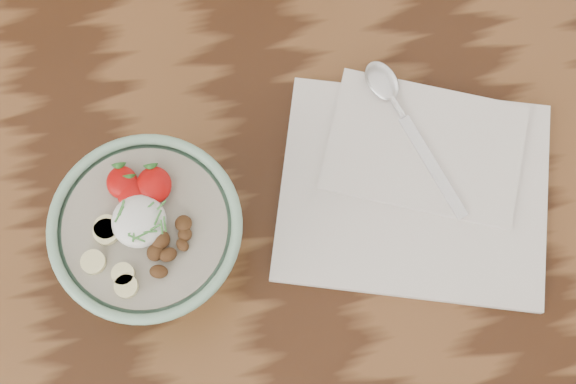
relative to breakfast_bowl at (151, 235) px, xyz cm
name	(u,v)px	position (x,y,z in cm)	size (l,w,h in cm)	color
table	(99,221)	(-7.57, 6.77, -15.34)	(160.00, 90.00, 75.00)	#371C0D
breakfast_bowl	(151,235)	(0.00, 0.00, 0.00)	(17.78, 17.78, 11.90)	#86B497
napkin	(416,182)	(27.07, 1.83, -5.33)	(32.73, 29.33, 1.68)	white
spoon	(394,102)	(26.59, 10.44, -3.94)	(7.63, 18.99, 1.00)	silver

